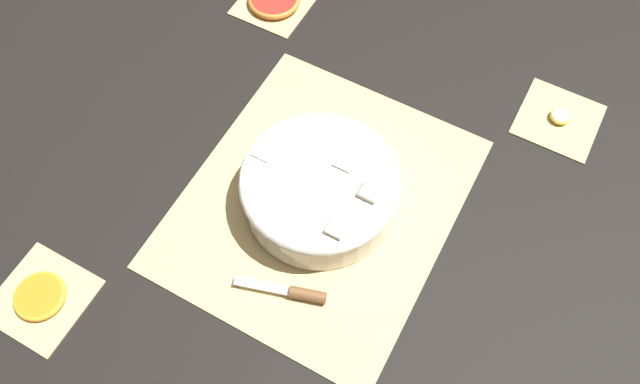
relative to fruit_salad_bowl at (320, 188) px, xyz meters
name	(u,v)px	position (x,y,z in m)	size (l,w,h in m)	color
ground_plane	(320,202)	(0.00, 0.00, -0.05)	(6.00, 6.00, 0.00)	black
bamboo_mat_center	(320,202)	(0.00, 0.00, -0.05)	(0.48, 0.41, 0.01)	#D6B775
coaster_mat_near_right	(559,119)	(0.34, -0.29, -0.05)	(0.13, 0.13, 0.01)	#D6B775
coaster_mat_far_left	(42,298)	(-0.34, 0.29, -0.05)	(0.13, 0.13, 0.01)	#D6B775
coaster_mat_far_right	(274,3)	(0.34, 0.29, -0.05)	(0.13, 0.13, 0.01)	#D6B775
fruit_salad_bowl	(320,188)	(0.00, 0.00, 0.00)	(0.25, 0.25, 0.08)	silver
paring_knife	(303,294)	(-0.15, -0.05, -0.03)	(0.06, 0.14, 0.02)	silver
orange_slice_whole	(40,296)	(-0.34, 0.29, -0.04)	(0.08, 0.08, 0.01)	orange
banana_coin_single	(560,117)	(0.34, -0.29, -0.04)	(0.03, 0.03, 0.01)	#F7EFC6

